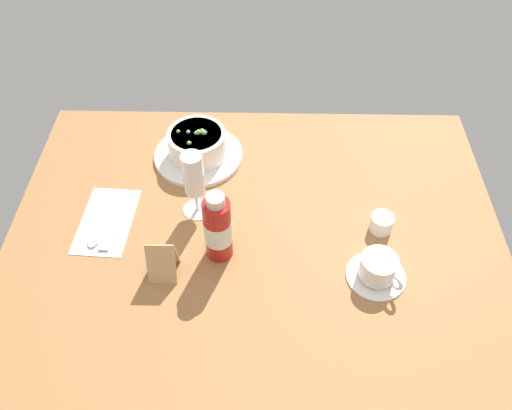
{
  "coord_description": "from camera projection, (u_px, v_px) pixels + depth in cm",
  "views": [
    {
      "loc": [
        -1.65,
        73.23,
        91.37
      ],
      "look_at": [
        -0.14,
        -2.31,
        6.44
      ],
      "focal_mm": 36.93,
      "sensor_mm": 36.0,
      "label": 1
    }
  ],
  "objects": [
    {
      "name": "creamer_jug",
      "position": [
        382.0,
        223.0,
        1.16
      ],
      "size": [
        5.97,
        4.99,
        4.77
      ],
      "color": "white",
      "rests_on": "ground_plane"
    },
    {
      "name": "porridge_bowl",
      "position": [
        198.0,
        146.0,
        1.3
      ],
      "size": [
        22.16,
        22.16,
        8.66
      ],
      "color": "white",
      "rests_on": "ground_plane"
    },
    {
      "name": "coffee_cup",
      "position": [
        378.0,
        269.0,
        1.07
      ],
      "size": [
        12.32,
        12.32,
        5.99
      ],
      "color": "white",
      "rests_on": "ground_plane"
    },
    {
      "name": "sauce_bottle_red",
      "position": [
        218.0,
        229.0,
        1.07
      ],
      "size": [
        5.86,
        5.86,
        17.65
      ],
      "color": "#B21E19",
      "rests_on": "ground_plane"
    },
    {
      "name": "cutlery_setting",
      "position": [
        106.0,
        222.0,
        1.19
      ],
      "size": [
        12.71,
        20.39,
        0.9
      ],
      "color": "white",
      "rests_on": "ground_plane"
    },
    {
      "name": "menu_card",
      "position": [
        162.0,
        259.0,
        1.06
      ],
      "size": [
        5.85,
        5.97,
        9.37
      ],
      "color": "tan",
      "rests_on": "ground_plane"
    },
    {
      "name": "wine_glass",
      "position": [
        194.0,
        178.0,
        1.13
      ],
      "size": [
        6.74,
        6.74,
        16.89
      ],
      "color": "white",
      "rests_on": "ground_plane"
    },
    {
      "name": "ground_plane",
      "position": [
        255.0,
        236.0,
        1.18
      ],
      "size": [
        110.0,
        84.0,
        3.0
      ],
      "primitive_type": "cube",
      "color": "#9E6B3D"
    }
  ]
}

